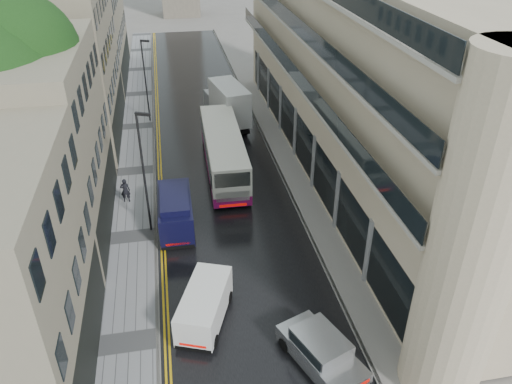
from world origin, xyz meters
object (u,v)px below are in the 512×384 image
object	(u,v)px
tree_far	(41,71)
cream_bus	(211,174)
navy_van	(161,228)
pedestrian	(125,190)
white_lorry	(222,112)
lamp_post_near	(144,175)
lamp_post_far	(146,82)
white_van	(179,326)

from	to	relation	value
tree_far	cream_bus	size ratio (longest dim) A/B	1.13
navy_van	pedestrian	distance (m)	5.62
cream_bus	white_lorry	xyz separation A→B (m)	(1.98, 9.74, 0.38)
white_lorry	cream_bus	bearing A→B (deg)	-112.22
pedestrian	lamp_post_near	bearing A→B (deg)	115.09
lamp_post_far	white_lorry	bearing A→B (deg)	-6.54
tree_far	white_van	world-z (taller)	tree_far
white_van	lamp_post_near	size ratio (longest dim) A/B	0.55
cream_bus	white_van	world-z (taller)	cream_bus
white_lorry	lamp_post_near	distance (m)	14.93
pedestrian	lamp_post_near	distance (m)	4.87
cream_bus	white_van	size ratio (longest dim) A/B	2.67
white_van	pedestrian	world-z (taller)	white_van
white_lorry	pedestrian	bearing A→B (deg)	-138.50
navy_van	lamp_post_far	xyz separation A→B (m)	(-0.64, 18.77, 2.41)
tree_far	pedestrian	size ratio (longest dim) A/B	7.37
pedestrian	navy_van	bearing A→B (deg)	114.36
white_van	white_lorry	bearing A→B (deg)	98.68
white_van	navy_van	size ratio (longest dim) A/B	0.84
lamp_post_near	lamp_post_far	xyz separation A→B (m)	(-0.01, 17.17, -0.23)
tree_far	lamp_post_near	xyz separation A→B (m)	(7.40, -13.30, -2.32)
tree_far	cream_bus	world-z (taller)	tree_far
white_van	navy_van	world-z (taller)	navy_van
navy_van	lamp_post_near	size ratio (longest dim) A/B	0.65
lamp_post_near	tree_far	bearing A→B (deg)	141.44
tree_far	white_lorry	bearing A→B (deg)	0.74
white_van	navy_van	distance (m)	7.51
navy_van	pedestrian	xyz separation A→B (m)	(-2.20, 5.16, -0.31)
white_lorry	lamp_post_far	world-z (taller)	lamp_post_far
cream_bus	white_lorry	bearing A→B (deg)	79.84
navy_van	pedestrian	size ratio (longest dim) A/B	2.91
white_lorry	tree_far	bearing A→B (deg)	169.99
white_lorry	lamp_post_far	size ratio (longest dim) A/B	1.01
tree_far	pedestrian	distance (m)	12.52
lamp_post_near	navy_van	bearing A→B (deg)	-46.14
white_lorry	white_van	bearing A→B (deg)	-112.91
tree_far	white_lorry	distance (m)	14.18
navy_van	lamp_post_near	bearing A→B (deg)	112.23
tree_far	cream_bus	distance (m)	15.70
tree_far	lamp_post_far	distance (m)	8.72
white_lorry	lamp_post_far	xyz separation A→B (m)	(-6.12, 3.69, 1.77)
navy_van	white_van	bearing A→B (deg)	-84.55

